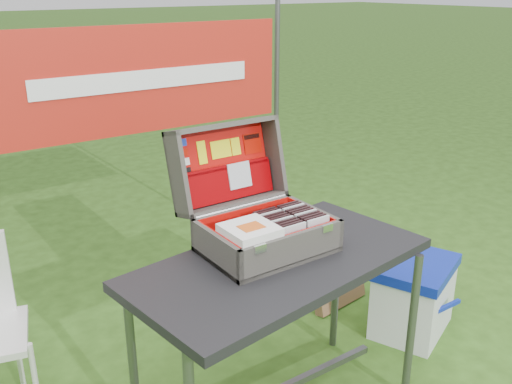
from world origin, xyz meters
TOP-DOWN VIEW (x-y plane):
  - table at (-0.01, -0.07)m, footprint 1.27×0.76m
  - table_top at (-0.01, -0.07)m, footprint 1.27×0.76m
  - table_leg_fr at (0.53, -0.31)m, footprint 0.04×0.04m
  - table_leg_bl at (-0.55, 0.17)m, footprint 0.04×0.04m
  - table_leg_br at (0.53, 0.17)m, footprint 0.04×0.04m
  - suitcase at (-0.01, 0.08)m, footprint 0.50×0.51m
  - suitcase_base_bottom at (-0.01, 0.02)m, footprint 0.50×0.35m
  - suitcase_base_wall_front at (-0.01, -0.15)m, footprint 0.50×0.02m
  - suitcase_base_wall_back at (-0.01, 0.18)m, footprint 0.50×0.02m
  - suitcase_base_wall_left at (-0.24, 0.02)m, footprint 0.02×0.35m
  - suitcase_base_wall_right at (0.23, 0.02)m, footprint 0.02×0.35m
  - suitcase_liner_floor at (-0.01, 0.02)m, footprint 0.46×0.32m
  - suitcase_latch_left at (-0.17, -0.16)m, footprint 0.05×0.01m
  - suitcase_latch_right at (0.15, -0.16)m, footprint 0.05×0.01m
  - suitcase_hinge at (-0.01, 0.19)m, footprint 0.45×0.02m
  - suitcase_lid_back at (-0.01, 0.36)m, footprint 0.50×0.11m
  - suitcase_lid_rim_far at (-0.01, 0.34)m, footprint 0.50×0.13m
  - suitcase_lid_rim_near at (-0.01, 0.26)m, footprint 0.50×0.13m
  - suitcase_lid_rim_left at (-0.24, 0.30)m, footprint 0.02×0.22m
  - suitcase_lid_rim_right at (0.23, 0.30)m, footprint 0.02×0.22m
  - suitcase_lid_liner at (-0.01, 0.34)m, footprint 0.45×0.08m
  - suitcase_liner_wall_front at (-0.01, -0.14)m, footprint 0.46×0.01m
  - suitcase_liner_wall_back at (-0.01, 0.17)m, footprint 0.46×0.01m
  - suitcase_liner_wall_left at (-0.23, 0.02)m, footprint 0.01×0.32m
  - suitcase_liner_wall_right at (0.22, 0.02)m, footprint 0.01×0.32m
  - suitcase_lid_pocket at (-0.01, 0.31)m, footprint 0.44×0.07m
  - suitcase_pocket_edge at (-0.01, 0.32)m, footprint 0.43×0.02m
  - suitcase_pocket_cd at (0.05, 0.29)m, footprint 0.11×0.04m
  - lid_sticker_cc_a at (-0.19, 0.37)m, footprint 0.05×0.01m
  - lid_sticker_cc_b at (-0.19, 0.36)m, footprint 0.05×0.01m
  - lid_sticker_cc_c at (-0.19, 0.35)m, footprint 0.05×0.01m
  - lid_sticker_cc_d at (-0.19, 0.34)m, footprint 0.05×0.01m
  - lid_card_neon_tall at (-0.10, 0.36)m, footprint 0.04×0.03m
  - lid_card_neon_main at (-0.01, 0.36)m, footprint 0.10×0.02m
  - lid_card_neon_small at (0.07, 0.36)m, footprint 0.04×0.02m
  - lid_sticker_band at (0.16, 0.36)m, footprint 0.09×0.02m
  - lid_sticker_band_bar at (0.16, 0.36)m, footprint 0.08×0.01m
  - cd_left_0 at (0.03, -0.12)m, footprint 0.11×0.01m
  - cd_left_1 at (0.03, -0.10)m, footprint 0.11×0.01m
  - cd_left_2 at (0.03, -0.08)m, footprint 0.11×0.01m
  - cd_left_3 at (0.03, -0.06)m, footprint 0.11×0.01m
  - cd_left_4 at (0.03, -0.04)m, footprint 0.11×0.01m
  - cd_left_5 at (0.03, -0.02)m, footprint 0.11×0.01m
  - cd_left_6 at (0.03, -0.00)m, footprint 0.11×0.01m
  - cd_left_7 at (0.03, 0.02)m, footprint 0.11×0.01m
  - cd_left_8 at (0.03, 0.04)m, footprint 0.11×0.01m
  - cd_left_9 at (0.03, 0.06)m, footprint 0.11×0.01m
  - cd_left_10 at (0.03, 0.08)m, footprint 0.11×0.01m
  - cd_right_0 at (0.15, -0.12)m, footprint 0.11×0.01m
  - cd_right_1 at (0.15, -0.10)m, footprint 0.11×0.01m
  - cd_right_2 at (0.15, -0.08)m, footprint 0.11×0.01m
  - cd_right_3 at (0.15, -0.06)m, footprint 0.11×0.01m
  - cd_right_4 at (0.15, -0.04)m, footprint 0.11×0.01m
  - cd_right_5 at (0.15, -0.02)m, footprint 0.11×0.01m
  - cd_right_6 at (0.15, -0.00)m, footprint 0.11×0.01m
  - cd_right_7 at (0.15, 0.02)m, footprint 0.11×0.01m
  - cd_right_8 at (0.15, 0.04)m, footprint 0.11×0.01m
  - cd_right_9 at (0.15, 0.06)m, footprint 0.11×0.01m
  - cd_right_10 at (0.15, 0.08)m, footprint 0.11×0.01m
  - songbook_0 at (-0.13, -0.05)m, footprint 0.19×0.19m
  - songbook_1 at (-0.13, -0.05)m, footprint 0.19×0.19m
  - songbook_2 at (-0.13, -0.05)m, footprint 0.19×0.19m
  - songbook_3 at (-0.13, -0.05)m, footprint 0.19×0.19m
  - songbook_4 at (-0.13, -0.05)m, footprint 0.19×0.19m
  - songbook_5 at (-0.13, -0.05)m, footprint 0.19×0.19m
  - songbook_graphic at (-0.13, -0.06)m, footprint 0.09×0.07m
  - cooler at (0.98, 0.03)m, footprint 0.55×0.50m
  - cooler_body at (0.98, 0.03)m, footprint 0.53×0.47m
  - cooler_lid at (0.98, 0.03)m, footprint 0.55×0.50m
  - cooler_handle at (0.98, -0.15)m, footprint 0.27×0.02m
  - chair_leg_br at (-0.87, 0.75)m, footprint 0.02×0.02m
  - chair_upright_right at (-0.87, 0.77)m, footprint 0.02×0.02m
  - cardboard_box at (0.83, 0.46)m, footprint 0.39×0.19m
  - banner_post_right at (0.85, 1.10)m, footprint 0.03×0.03m
  - banner at (0.00, 1.09)m, footprint 1.60×0.02m
  - banner_text at (0.00, 1.08)m, footprint 1.20×0.00m

SIDE VIEW (x-z plane):
  - cooler_body at x=0.98m, z-range 0.00..0.35m
  - cardboard_box at x=0.83m, z-range 0.00..0.40m
  - cooler at x=0.98m, z-range 0.00..0.40m
  - chair_leg_br at x=-0.87m, z-range 0.00..0.41m
  - cooler_handle at x=0.98m, z-range 0.21..0.23m
  - table_leg_fr at x=0.53m, z-range 0.00..0.71m
  - table_leg_bl at x=-0.55m, z-range 0.00..0.71m
  - table_leg_br at x=0.53m, z-range 0.00..0.71m
  - cooler_lid at x=0.98m, z-range 0.35..0.40m
  - table at x=-0.01m, z-range 0.00..0.75m
  - chair_upright_right at x=-0.87m, z-range 0.41..0.79m
  - table_top at x=-0.01m, z-range 0.71..0.75m
  - suitcase_base_bottom at x=-0.01m, z-range 0.75..0.77m
  - suitcase_liner_floor at x=-0.01m, z-range 0.77..0.78m
  - suitcase_base_wall_front at x=-0.01m, z-range 0.75..0.89m
  - suitcase_base_wall_back at x=-0.01m, z-range 0.75..0.89m
  - suitcase_base_wall_left at x=-0.24m, z-range 0.75..0.89m
  - suitcase_base_wall_right at x=0.23m, z-range 0.75..0.89m
  - suitcase_liner_wall_front at x=-0.01m, z-range 0.77..0.89m
  - suitcase_liner_wall_back at x=-0.01m, z-range 0.77..0.89m
  - suitcase_liner_wall_left at x=-0.23m, z-range 0.77..0.89m
  - suitcase_liner_wall_right at x=0.22m, z-range 0.77..0.89m
  - cd_left_0 at x=0.03m, z-range 0.78..0.91m
  - cd_left_1 at x=0.03m, z-range 0.78..0.91m
  - cd_left_2 at x=0.03m, z-range 0.78..0.91m
  - cd_left_3 at x=0.03m, z-range 0.78..0.91m
  - cd_left_4 at x=0.03m, z-range 0.78..0.91m
  - cd_left_5 at x=0.03m, z-range 0.78..0.91m
  - cd_left_6 at x=0.03m, z-range 0.78..0.91m
  - cd_left_7 at x=0.03m, z-range 0.78..0.91m
  - cd_left_8 at x=0.03m, z-range 0.78..0.91m
  - cd_left_9 at x=0.03m, z-range 0.78..0.91m
  - cd_left_10 at x=0.03m, z-range 0.78..0.91m
  - cd_right_0 at x=0.15m, z-range 0.78..0.91m
  - cd_right_1 at x=0.15m, z-range 0.78..0.91m
  - cd_right_2 at x=0.15m, z-range 0.78..0.91m
  - cd_right_3 at x=0.15m, z-range 0.78..0.91m
  - cd_right_4 at x=0.15m, z-range 0.78..0.91m
  - cd_right_5 at x=0.15m, z-range 0.78..0.91m
  - cd_right_6 at x=0.15m, z-range 0.78..0.91m
  - cd_right_7 at x=0.15m, z-range 0.78..0.91m
  - cd_right_8 at x=0.15m, z-range 0.78..0.91m
  - cd_right_9 at x=0.15m, z-range 0.78..0.91m
  - cd_right_10 at x=0.15m, z-range 0.78..0.91m
  - banner_post_right at x=0.85m, z-range 0.00..1.70m
  - suitcase_latch_left at x=-0.17m, z-range 0.86..0.89m
  - suitcase_latch_right at x=0.15m, z-range 0.86..0.89m
  - suitcase_lid_rim_near at x=-0.01m, z-range 0.85..0.91m
  - suitcase_hinge at x=-0.01m, z-range 0.88..0.89m
  - songbook_0 at x=-0.13m, z-range 0.89..0.89m
  - songbook_1 at x=-0.13m, z-range 0.89..0.90m
  - songbook_2 at x=-0.13m, z-range 0.90..0.90m
  - songbook_3 at x=-0.13m, z-range 0.90..0.91m
  - songbook_4 at x=-0.13m, z-range 0.91..0.91m
  - songbook_5 at x=-0.13m, z-range 0.91..0.92m
  - songbook_graphic at x=-0.13m, z-range 0.92..0.92m
  - suitcase_lid_pocket at x=-0.01m, z-range 0.88..1.03m
  - suitcase at x=-0.01m, z-range 0.75..1.21m
  - suitcase_pocket_cd at x=0.05m, z-range 0.93..1.04m
  - suitcase_pocket_edge at x=-0.01m, z-range 1.01..1.04m
  - suitcase_lid_back at x=-0.01m, z-range 0.85..1.20m
  - suitcase_lid_liner at x=-0.01m, z-range 0.88..1.18m
  - lid_sticker_cc_d at x=-0.19m, z-range 1.02..1.05m
  - suitcase_lid_rim_left at x=-0.24m, z-range 0.85..1.23m
  - suitcase_lid_rim_right at x=0.23m, z-range 0.85..1.23m
  - lid_sticker_cc_c at x=-0.19m, z-range 1.06..1.09m
  - lid_card_neon_tall at x=-0.10m, z-range 1.05..1.15m
  - lid_card_neon_main at x=-0.01m, z-range 1.06..1.14m
  - lid_card_neon_small at x=0.07m, z-range 1.06..1.14m
  - lid_sticker_band at x=0.16m, z-range 1.06..1.14m
  - lid_sticker_cc_b at x=-0.19m, z-range 1.10..1.13m
  - lid_sticker_band_bar at x=0.16m, z-range 1.12..1.14m
  - lid_sticker_cc_a at x=-0.19m, z-range 1.14..1.17m
  - suitcase_lid_rim_far at x=-0.01m, z-range 1.18..1.23m
  - banner at x=0.00m, z-range 1.02..1.58m
  - banner_text at x=0.00m, z-range 1.25..1.35m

